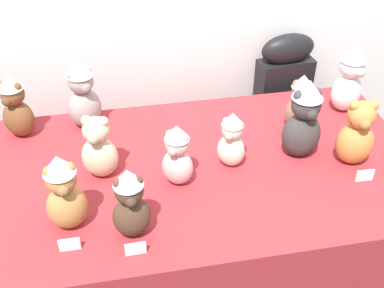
% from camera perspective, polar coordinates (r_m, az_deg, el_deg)
% --- Properties ---
extents(display_table, '(1.82, 0.96, 0.76)m').
position_cam_1_polar(display_table, '(2.18, 0.00, -10.46)').
color(display_table, maroon).
rests_on(display_table, ground_plane).
extents(instrument_case, '(0.29, 0.15, 1.01)m').
position_cam_1_polar(instrument_case, '(2.67, 10.21, 2.94)').
color(instrument_case, black).
rests_on(instrument_case, ground_plane).
extents(teddy_bear_chestnut, '(0.17, 0.16, 0.30)m').
position_cam_1_polar(teddy_bear_chestnut, '(2.14, -20.16, 4.20)').
color(teddy_bear_chestnut, brown).
rests_on(teddy_bear_chestnut, display_table).
extents(teddy_bear_mocha, '(0.16, 0.15, 0.27)m').
position_cam_1_polar(teddy_bear_mocha, '(2.11, 12.67, 4.75)').
color(teddy_bear_mocha, '#7F6047').
rests_on(teddy_bear_mocha, display_table).
extents(teddy_bear_caramel, '(0.15, 0.13, 0.31)m').
position_cam_1_polar(teddy_bear_caramel, '(1.65, -14.89, -5.65)').
color(teddy_bear_caramel, '#B27A42').
rests_on(teddy_bear_caramel, display_table).
extents(teddy_bear_sand, '(0.17, 0.15, 0.27)m').
position_cam_1_polar(teddy_bear_sand, '(1.84, -10.98, -0.54)').
color(teddy_bear_sand, '#CCB78E').
rests_on(teddy_bear_sand, display_table).
extents(teddy_bear_charcoal, '(0.17, 0.15, 0.35)m').
position_cam_1_polar(teddy_bear_charcoal, '(1.93, 13.08, 2.80)').
color(teddy_bear_charcoal, '#383533').
rests_on(teddy_bear_charcoal, display_table).
extents(teddy_bear_ginger, '(0.17, 0.15, 0.29)m').
position_cam_1_polar(teddy_bear_ginger, '(1.97, 18.92, 1.08)').
color(teddy_bear_ginger, '#D17F3D').
rests_on(teddy_bear_ginger, display_table).
extents(teddy_bear_blush, '(0.16, 0.15, 0.26)m').
position_cam_1_polar(teddy_bear_blush, '(1.77, -1.76, -1.37)').
color(teddy_bear_blush, beige).
rests_on(teddy_bear_blush, display_table).
extents(teddy_bear_cream, '(0.14, 0.14, 0.24)m').
position_cam_1_polar(teddy_bear_cream, '(1.86, 4.71, 0.48)').
color(teddy_bear_cream, beige).
rests_on(teddy_bear_cream, display_table).
extents(teddy_bear_cocoa, '(0.13, 0.12, 0.28)m').
position_cam_1_polar(teddy_bear_cocoa, '(1.58, -7.30, -7.03)').
color(teddy_bear_cocoa, '#4C3323').
rests_on(teddy_bear_cocoa, display_table).
extents(teddy_bear_snow, '(0.19, 0.17, 0.32)m').
position_cam_1_polar(teddy_bear_snow, '(2.28, 18.11, 7.28)').
color(teddy_bear_snow, white).
rests_on(teddy_bear_snow, display_table).
extents(teddy_bear_ash, '(0.18, 0.17, 0.32)m').
position_cam_1_polar(teddy_bear_ash, '(2.11, -12.79, 5.69)').
color(teddy_bear_ash, gray).
rests_on(teddy_bear_ash, display_table).
extents(name_card_front_left, '(0.07, 0.01, 0.05)m').
position_cam_1_polar(name_card_front_left, '(1.96, 19.77, -3.53)').
color(name_card_front_left, white).
rests_on(name_card_front_left, display_table).
extents(name_card_front_middle, '(0.07, 0.01, 0.05)m').
position_cam_1_polar(name_card_front_middle, '(1.60, -6.70, -12.22)').
color(name_card_front_middle, white).
rests_on(name_card_front_middle, display_table).
extents(name_card_front_right, '(0.07, 0.01, 0.05)m').
position_cam_1_polar(name_card_front_right, '(1.65, -14.29, -11.47)').
color(name_card_front_right, white).
rests_on(name_card_front_right, display_table).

